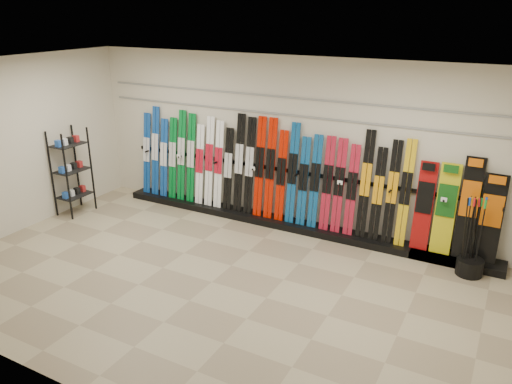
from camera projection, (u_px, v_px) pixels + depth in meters
The scene contains 12 objects.
floor at pixel (212, 282), 7.22m from camera, with size 8.00×8.00×0.00m, color gray.
back_wall at pixel (287, 143), 8.76m from camera, with size 8.00×8.00×0.00m, color beige.
left_wall at pixel (11, 147), 8.47m from camera, with size 5.00×5.00×0.00m, color beige.
ceiling at pixel (204, 71), 6.18m from camera, with size 8.00×8.00×0.00m, color silver.
ski_rack_base at pixel (291, 225), 8.98m from camera, with size 8.00×0.40×0.12m, color black.
skis at pixel (259, 171), 9.02m from camera, with size 5.38×0.25×1.83m.
snowboards at pixel (458, 211), 7.57m from camera, with size 1.26×0.24×1.56m.
accessory_rack at pixel (72, 172), 9.41m from camera, with size 0.40×0.60×1.64m, color black.
pole_bin at pixel (469, 267), 7.39m from camera, with size 0.39×0.39×0.25m, color black.
ski_poles at pixel (473, 236), 7.26m from camera, with size 0.26×0.22×1.18m.
slatwall_rail_0 at pixel (287, 115), 8.57m from camera, with size 7.60×0.02×0.03m, color gray.
slatwall_rail_1 at pixel (287, 97), 8.47m from camera, with size 7.60×0.02×0.03m, color gray.
Camera 1 is at (3.55, -5.26, 3.74)m, focal length 35.00 mm.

